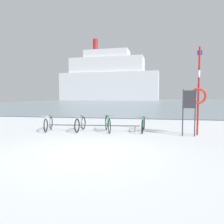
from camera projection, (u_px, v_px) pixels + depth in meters
ground at (142, 102)px, 59.25m from camera, size 80.00×132.00×0.08m
bike_rack at (92, 126)px, 10.31m from camera, size 4.58×0.41×0.31m
bicycle_0 at (48, 123)px, 10.49m from camera, size 0.56×1.71×0.77m
bicycle_1 at (80, 124)px, 10.34m from camera, size 0.46×1.61×0.77m
bicycle_2 at (108, 124)px, 10.19m from camera, size 0.67×1.64×0.82m
bicycle_3 at (143, 125)px, 10.13m from camera, size 0.46×1.72×0.75m
info_sign at (189, 104)px, 8.91m from camera, size 0.55×0.05×1.99m
rescue_post at (198, 93)px, 9.12m from camera, size 0.71×0.11×3.80m
ferry_ship at (109, 80)px, 93.74m from camera, size 43.42×15.20×26.99m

